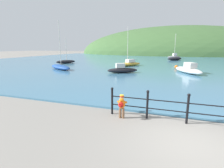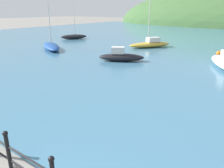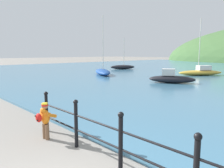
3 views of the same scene
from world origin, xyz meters
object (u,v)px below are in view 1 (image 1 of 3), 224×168
(child_in_coat, at_px, (122,104))
(boat_mid_harbor, at_px, (188,70))
(boat_far_left, at_px, (122,70))
(boat_red_dinghy, at_px, (175,59))
(boat_blue_hull, at_px, (60,67))
(boat_nearest_quay, at_px, (129,64))
(boat_white_sailboat, at_px, (66,62))
(boat_twin_mast, at_px, (174,57))
(mooring_buoy, at_px, (176,67))

(child_in_coat, xyz_separation_m, boat_mid_harbor, (3.55, 14.02, -0.13))
(boat_far_left, bearing_deg, boat_mid_harbor, 17.93)
(boat_red_dinghy, height_order, boat_blue_hull, boat_blue_hull)
(boat_mid_harbor, xyz_separation_m, boat_red_dinghy, (-1.29, 19.06, -0.03))
(child_in_coat, relative_size, boat_nearest_quay, 0.18)
(boat_white_sailboat, bearing_deg, boat_twin_mast, 47.12)
(boat_far_left, relative_size, boat_red_dinghy, 0.64)
(mooring_buoy, bearing_deg, boat_mid_harbor, -73.32)
(boat_white_sailboat, height_order, mooring_buoy, boat_white_sailboat)
(boat_white_sailboat, distance_m, boat_far_left, 14.29)
(boat_mid_harbor, xyz_separation_m, boat_nearest_quay, (-7.84, 4.87, -0.04))
(child_in_coat, distance_m, boat_red_dinghy, 33.15)
(boat_far_left, height_order, boat_twin_mast, boat_twin_mast)
(boat_far_left, xyz_separation_m, boat_twin_mast, (5.40, 26.41, 0.08))
(boat_mid_harbor, xyz_separation_m, boat_far_left, (-6.86, -2.22, -0.04))
(child_in_coat, height_order, boat_nearest_quay, boat_nearest_quay)
(boat_twin_mast, height_order, mooring_buoy, boat_twin_mast)
(boat_mid_harbor, xyz_separation_m, boat_white_sailboat, (-19.03, 5.26, -0.07))
(boat_white_sailboat, bearing_deg, child_in_coat, -51.23)
(boat_blue_hull, bearing_deg, boat_white_sailboat, 118.87)
(boat_red_dinghy, distance_m, boat_blue_hull, 25.05)
(child_in_coat, height_order, mooring_buoy, child_in_coat)
(boat_far_left, bearing_deg, child_in_coat, -74.33)
(boat_mid_harbor, distance_m, boat_twin_mast, 24.24)
(boat_twin_mast, bearing_deg, child_in_coat, -93.12)
(mooring_buoy, bearing_deg, boat_white_sailboat, 175.58)
(boat_twin_mast, xyz_separation_m, boat_red_dinghy, (0.18, -5.13, -0.07))
(boat_nearest_quay, relative_size, boat_red_dinghy, 1.02)
(boat_mid_harbor, xyz_separation_m, boat_twin_mast, (-1.46, 24.19, 0.04))
(child_in_coat, height_order, boat_twin_mast, boat_twin_mast)
(boat_blue_hull, distance_m, mooring_buoy, 15.09)
(boat_blue_hull, bearing_deg, mooring_buoy, 22.18)
(child_in_coat, height_order, boat_far_left, boat_far_left)
(boat_blue_hull, bearing_deg, boat_far_left, -2.81)
(boat_mid_harbor, relative_size, boat_twin_mast, 1.49)
(boat_red_dinghy, bearing_deg, boat_white_sailboat, -142.15)
(boat_nearest_quay, bearing_deg, boat_red_dinghy, 65.19)
(boat_mid_harbor, bearing_deg, boat_nearest_quay, 148.14)
(boat_far_left, distance_m, boat_red_dinghy, 22.00)
(boat_mid_harbor, relative_size, boat_nearest_quay, 0.87)
(boat_twin_mast, bearing_deg, boat_nearest_quay, -108.28)
(boat_white_sailboat, height_order, boat_twin_mast, boat_white_sailboat)
(boat_nearest_quay, bearing_deg, boat_white_sailboat, 178.00)
(boat_white_sailboat, height_order, boat_far_left, boat_white_sailboat)
(boat_red_dinghy, bearing_deg, boat_far_left, -104.67)
(mooring_buoy, bearing_deg, boat_nearest_quay, 171.56)
(boat_twin_mast, relative_size, boat_red_dinghy, 0.60)
(boat_red_dinghy, bearing_deg, boat_mid_harbor, -86.14)
(boat_far_left, distance_m, mooring_buoy, 8.35)
(boat_red_dinghy, relative_size, mooring_buoy, 12.21)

